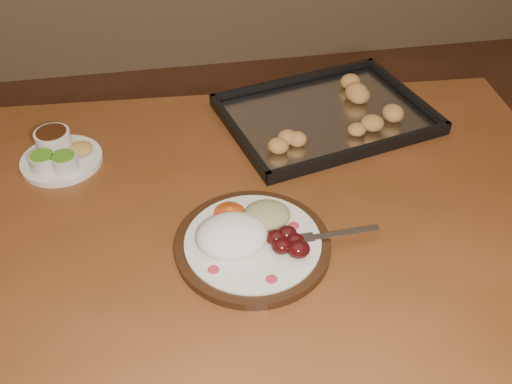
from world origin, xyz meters
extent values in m
cube|color=brown|center=(-0.08, -0.01, 0.73)|extent=(1.55, 0.99, 0.04)
cylinder|color=#553919|center=(0.62, 0.33, 0.35)|extent=(0.07, 0.07, 0.71)
cylinder|color=black|center=(-0.04, -0.12, 0.76)|extent=(0.29, 0.29, 0.02)
cylinder|color=silver|center=(-0.04, -0.12, 0.77)|extent=(0.26, 0.26, 0.01)
ellipsoid|color=#B52B39|center=(-0.12, -0.18, 0.77)|extent=(0.02, 0.02, 0.00)
ellipsoid|color=#B52B39|center=(-0.02, -0.22, 0.77)|extent=(0.02, 0.02, 0.00)
ellipsoid|color=#B52B39|center=(0.05, -0.10, 0.77)|extent=(0.02, 0.02, 0.00)
ellipsoid|color=#B52B39|center=(-0.12, -0.08, 0.77)|extent=(0.02, 0.02, 0.00)
ellipsoid|color=white|center=(-0.07, -0.12, 0.79)|extent=(0.16, 0.14, 0.06)
ellipsoid|color=#480A0D|center=(0.01, -0.16, 0.79)|extent=(0.04, 0.03, 0.03)
ellipsoid|color=#480A0D|center=(0.04, -0.15, 0.79)|extent=(0.04, 0.03, 0.03)
ellipsoid|color=#480A0D|center=(0.03, -0.13, 0.79)|extent=(0.04, 0.03, 0.03)
ellipsoid|color=#480A0D|center=(0.04, -0.17, 0.79)|extent=(0.04, 0.03, 0.03)
ellipsoid|color=#480A0D|center=(0.01, -0.14, 0.79)|extent=(0.04, 0.03, 0.03)
ellipsoid|color=tan|center=(0.00, -0.07, 0.78)|extent=(0.11, 0.10, 0.04)
cone|color=#C74712|center=(-0.07, -0.04, 0.78)|extent=(0.08, 0.08, 0.03)
cube|color=silver|center=(0.13, -0.14, 0.77)|extent=(0.14, 0.02, 0.00)
cube|color=silver|center=(0.06, -0.14, 0.78)|extent=(0.04, 0.03, 0.00)
cylinder|color=silver|center=(0.03, -0.15, 0.78)|extent=(0.03, 0.00, 0.00)
cylinder|color=silver|center=(0.03, -0.14, 0.78)|extent=(0.03, 0.00, 0.00)
cylinder|color=silver|center=(0.03, -0.14, 0.78)|extent=(0.03, 0.00, 0.00)
cylinder|color=silver|center=(0.03, -0.13, 0.78)|extent=(0.03, 0.00, 0.00)
cylinder|color=white|center=(-0.41, 0.21, 0.76)|extent=(0.18, 0.18, 0.01)
cylinder|color=silver|center=(-0.44, 0.18, 0.78)|extent=(0.06, 0.06, 0.03)
cylinder|color=#4A8F1C|center=(-0.44, 0.18, 0.80)|extent=(0.05, 0.05, 0.00)
cylinder|color=silver|center=(-0.40, 0.17, 0.78)|extent=(0.06, 0.06, 0.03)
cylinder|color=#4A8F1C|center=(-0.40, 0.17, 0.80)|extent=(0.05, 0.05, 0.00)
cylinder|color=silver|center=(-0.43, 0.25, 0.79)|extent=(0.08, 0.08, 0.04)
cylinder|color=#331609|center=(-0.43, 0.25, 0.81)|extent=(0.07, 0.07, 0.00)
ellipsoid|color=gold|center=(-0.37, 0.23, 0.77)|extent=(0.05, 0.05, 0.02)
cube|color=black|center=(0.22, 0.28, 0.75)|extent=(0.55, 0.45, 0.01)
cube|color=black|center=(0.18, 0.44, 0.77)|extent=(0.47, 0.12, 0.02)
cube|color=black|center=(0.26, 0.11, 0.77)|extent=(0.47, 0.12, 0.02)
cube|color=black|center=(0.44, 0.33, 0.77)|extent=(0.09, 0.34, 0.02)
cube|color=black|center=(-0.01, 0.22, 0.77)|extent=(0.09, 0.34, 0.02)
cube|color=silver|center=(0.22, 0.28, 0.76)|extent=(0.51, 0.41, 0.00)
ellipsoid|color=#CD8C47|center=(0.27, 0.29, 0.78)|extent=(0.05, 0.05, 0.04)
ellipsoid|color=#CD8C47|center=(0.30, 0.34, 0.78)|extent=(0.07, 0.07, 0.04)
ellipsoid|color=#CD8C47|center=(0.22, 0.38, 0.78)|extent=(0.06, 0.07, 0.04)
ellipsoid|color=#CD8C47|center=(0.16, 0.32, 0.78)|extent=(0.06, 0.07, 0.04)
ellipsoid|color=#CD8C47|center=(0.12, 0.31, 0.78)|extent=(0.07, 0.07, 0.04)
ellipsoid|color=#CD8C47|center=(0.16, 0.26, 0.78)|extent=(0.05, 0.05, 0.04)
ellipsoid|color=#CD8C47|center=(0.13, 0.21, 0.78)|extent=(0.07, 0.07, 0.04)
ellipsoid|color=#CD8C47|center=(0.21, 0.17, 0.78)|extent=(0.06, 0.07, 0.04)
ellipsoid|color=#CD8C47|center=(0.27, 0.23, 0.78)|extent=(0.06, 0.07, 0.04)
ellipsoid|color=#CD8C47|center=(0.31, 0.25, 0.78)|extent=(0.07, 0.07, 0.04)
camera|label=1|loc=(-0.16, -0.86, 1.54)|focal=40.00mm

